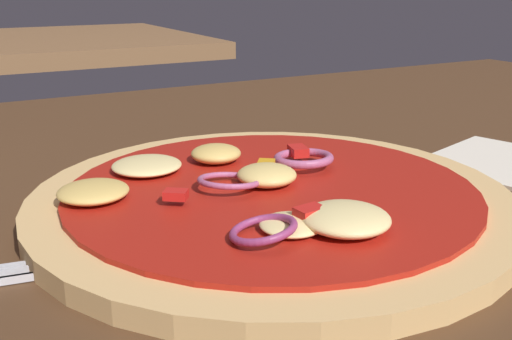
{
  "coord_description": "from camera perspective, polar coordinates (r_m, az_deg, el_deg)",
  "views": [
    {
      "loc": [
        -0.2,
        -0.27,
        0.17
      ],
      "look_at": [
        -0.03,
        0.05,
        0.06
      ],
      "focal_mm": 41.9,
      "sensor_mm": 36.0,
      "label": 1
    }
  ],
  "objects": [
    {
      "name": "pizza",
      "position": [
        0.37,
        1.19,
        -2.62
      ],
      "size": [
        0.29,
        0.29,
        0.03
      ],
      "color": "tan",
      "rests_on": "dining_table"
    },
    {
      "name": "dining_table",
      "position": [
        0.37,
        7.59,
        -6.81
      ],
      "size": [
        1.32,
        0.92,
        0.04
      ],
      "color": "#4C301C",
      "rests_on": "ground"
    },
    {
      "name": "background_table",
      "position": [
        1.55,
        -18.28,
        11.35
      ],
      "size": [
        0.63,
        0.65,
        0.04
      ],
      "color": "brown",
      "rests_on": "ground"
    },
    {
      "name": "napkin",
      "position": [
        0.49,
        23.26,
        0.51
      ],
      "size": [
        0.14,
        0.14,
        0.0
      ],
      "color": "silver",
      "rests_on": "dining_table"
    }
  ]
}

